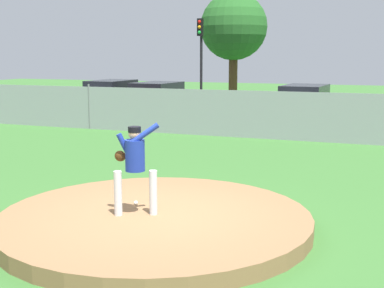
{
  "coord_description": "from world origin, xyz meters",
  "views": [
    {
      "loc": [
        3.6,
        -7.64,
        2.86
      ],
      "look_at": [
        -0.52,
        3.09,
        0.91
      ],
      "focal_mm": 48.92,
      "sensor_mm": 36.0,
      "label": 1
    }
  ],
  "objects_px": {
    "parked_car_white": "(304,105)",
    "parked_car_burgundy": "(157,100)",
    "pitcher_youth": "(134,161)",
    "baseball": "(136,203)",
    "traffic_cone_orange": "(240,119)",
    "traffic_light_near": "(201,48)",
    "parked_car_silver": "(112,98)"
  },
  "relations": [
    {
      "from": "parked_car_white",
      "to": "parked_car_burgundy",
      "type": "xyz_separation_m",
      "value": [
        -6.82,
        -0.16,
        -0.0
      ]
    },
    {
      "from": "pitcher_youth",
      "to": "baseball",
      "type": "bearing_deg",
      "value": 116.61
    },
    {
      "from": "pitcher_youth",
      "to": "parked_car_burgundy",
      "type": "distance_m",
      "value": 16.15
    },
    {
      "from": "traffic_cone_orange",
      "to": "traffic_light_near",
      "type": "distance_m",
      "value": 7.57
    },
    {
      "from": "pitcher_youth",
      "to": "parked_car_burgundy",
      "type": "bearing_deg",
      "value": 113.51
    },
    {
      "from": "baseball",
      "to": "traffic_cone_orange",
      "type": "xyz_separation_m",
      "value": [
        -1.69,
        12.69,
        -0.03
      ]
    },
    {
      "from": "parked_car_white",
      "to": "parked_car_burgundy",
      "type": "relative_size",
      "value": 1.03
    },
    {
      "from": "baseball",
      "to": "parked_car_silver",
      "type": "bearing_deg",
      "value": 121.02
    },
    {
      "from": "parked_car_burgundy",
      "to": "baseball",
      "type": "bearing_deg",
      "value": -66.61
    },
    {
      "from": "parked_car_burgundy",
      "to": "pitcher_youth",
      "type": "bearing_deg",
      "value": -66.49
    },
    {
      "from": "parked_car_silver",
      "to": "traffic_light_near",
      "type": "height_order",
      "value": "traffic_light_near"
    },
    {
      "from": "pitcher_youth",
      "to": "traffic_cone_orange",
      "type": "relative_size",
      "value": 2.81
    },
    {
      "from": "parked_car_burgundy",
      "to": "traffic_cone_orange",
      "type": "height_order",
      "value": "parked_car_burgundy"
    },
    {
      "from": "parked_car_silver",
      "to": "parked_car_burgundy",
      "type": "bearing_deg",
      "value": -5.68
    },
    {
      "from": "pitcher_youth",
      "to": "parked_car_silver",
      "type": "distance_m",
      "value": 17.55
    },
    {
      "from": "parked_car_silver",
      "to": "traffic_light_near",
      "type": "relative_size",
      "value": 1.0
    },
    {
      "from": "baseball",
      "to": "traffic_light_near",
      "type": "relative_size",
      "value": 0.02
    },
    {
      "from": "baseball",
      "to": "traffic_light_near",
      "type": "distance_m",
      "value": 19.52
    },
    {
      "from": "pitcher_youth",
      "to": "parked_car_silver",
      "type": "xyz_separation_m",
      "value": [
        -9.0,
        15.06,
        -0.37
      ]
    },
    {
      "from": "traffic_light_near",
      "to": "pitcher_youth",
      "type": "bearing_deg",
      "value": -73.02
    },
    {
      "from": "pitcher_youth",
      "to": "baseball",
      "type": "distance_m",
      "value": 1.05
    },
    {
      "from": "traffic_cone_orange",
      "to": "traffic_light_near",
      "type": "height_order",
      "value": "traffic_light_near"
    },
    {
      "from": "pitcher_youth",
      "to": "baseball",
      "type": "relative_size",
      "value": 20.9
    },
    {
      "from": "baseball",
      "to": "traffic_light_near",
      "type": "height_order",
      "value": "traffic_light_near"
    },
    {
      "from": "baseball",
      "to": "traffic_light_near",
      "type": "xyz_separation_m",
      "value": [
        -5.54,
        18.47,
        2.98
      ]
    },
    {
      "from": "parked_car_white",
      "to": "traffic_cone_orange",
      "type": "bearing_deg",
      "value": -142.87
    },
    {
      "from": "parked_car_silver",
      "to": "parked_car_white",
      "type": "bearing_deg",
      "value": -0.6
    },
    {
      "from": "baseball",
      "to": "pitcher_youth",
      "type": "bearing_deg",
      "value": -63.39
    },
    {
      "from": "pitcher_youth",
      "to": "traffic_light_near",
      "type": "height_order",
      "value": "traffic_light_near"
    },
    {
      "from": "pitcher_youth",
      "to": "parked_car_white",
      "type": "bearing_deg",
      "value": 88.56
    },
    {
      "from": "baseball",
      "to": "parked_car_burgundy",
      "type": "xyz_separation_m",
      "value": [
        -6.18,
        14.29,
        0.49
      ]
    },
    {
      "from": "pitcher_youth",
      "to": "baseball",
      "type": "height_order",
      "value": "pitcher_youth"
    }
  ]
}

